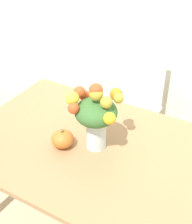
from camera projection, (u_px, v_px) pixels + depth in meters
name	position (u px, v px, depth m)	size (l,w,h in m)	color
dining_table	(94.00, 157.00, 1.80)	(1.48, 0.98, 0.73)	#9E754C
flower_vase	(96.00, 115.00, 1.63)	(0.28, 0.27, 0.40)	silver
pumpkin	(63.00, 139.00, 1.72)	(0.12, 0.12, 0.11)	orange
dining_chair_near_window	(132.00, 104.00, 2.53)	(0.43, 0.43, 0.94)	white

